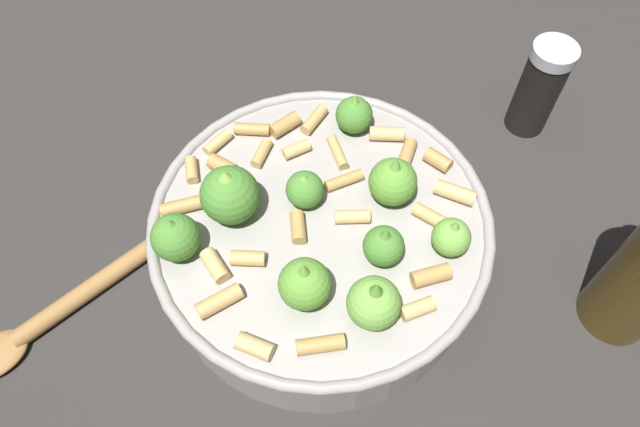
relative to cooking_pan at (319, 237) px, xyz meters
name	(u,v)px	position (x,y,z in m)	size (l,w,h in m)	color
ground_plane	(320,261)	(0.00, 0.00, -0.04)	(2.40, 2.40, 0.00)	#2D2B28
cooking_pan	(319,237)	(0.00, 0.00, 0.00)	(0.27, 0.27, 0.12)	#9E9993
pepper_shaker	(539,88)	(-0.21, -0.16, 0.01)	(0.04, 0.04, 0.10)	black
wooden_spoon	(69,304)	(0.21, 0.04, -0.04)	(0.17, 0.16, 0.02)	#9E703D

